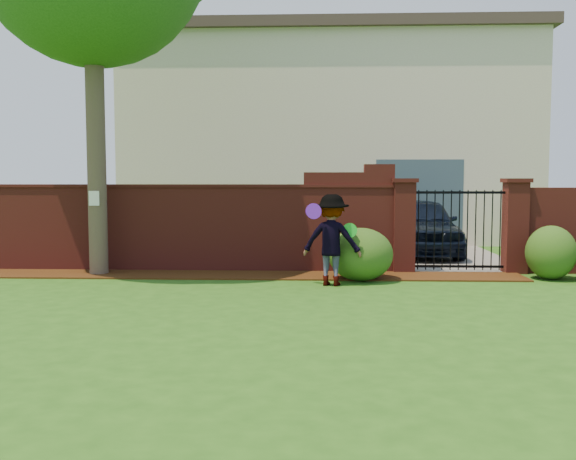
{
  "coord_description": "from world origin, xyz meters",
  "views": [
    {
      "loc": [
        0.65,
        -8.89,
        1.88
      ],
      "look_at": [
        0.2,
        1.4,
        1.05
      ],
      "focal_mm": 40.05,
      "sensor_mm": 36.0,
      "label": 1
    }
  ],
  "objects_px": {
    "frisbee_green": "(350,230)",
    "frisbee_purple": "(314,211)",
    "man": "(331,240)",
    "car": "(421,226)"
  },
  "relations": [
    {
      "from": "frisbee_green",
      "to": "man",
      "type": "bearing_deg",
      "value": 167.55
    },
    {
      "from": "car",
      "to": "frisbee_purple",
      "type": "relative_size",
      "value": 15.24
    },
    {
      "from": "frisbee_purple",
      "to": "car",
      "type": "bearing_deg",
      "value": 61.59
    },
    {
      "from": "man",
      "to": "frisbee_green",
      "type": "xyz_separation_m",
      "value": [
        0.32,
        -0.07,
        0.18
      ]
    },
    {
      "from": "frisbee_green",
      "to": "car",
      "type": "bearing_deg",
      "value": 66.94
    },
    {
      "from": "man",
      "to": "frisbee_green",
      "type": "height_order",
      "value": "man"
    },
    {
      "from": "frisbee_green",
      "to": "frisbee_purple",
      "type": "bearing_deg",
      "value": -164.15
    },
    {
      "from": "frisbee_purple",
      "to": "frisbee_green",
      "type": "bearing_deg",
      "value": 15.85
    },
    {
      "from": "car",
      "to": "frisbee_green",
      "type": "distance_m",
      "value": 5.03
    },
    {
      "from": "car",
      "to": "frisbee_green",
      "type": "xyz_separation_m",
      "value": [
        -1.97,
        -4.62,
        0.27
      ]
    }
  ]
}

